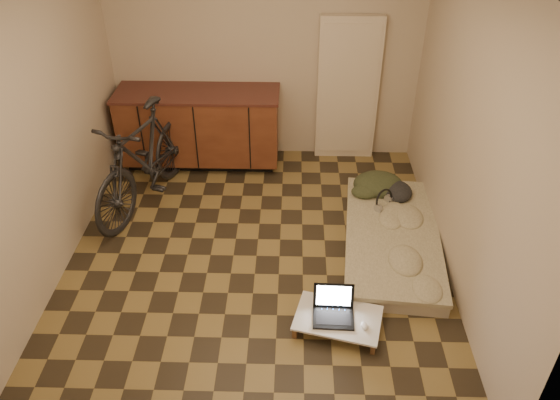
{
  "coord_description": "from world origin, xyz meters",
  "views": [
    {
      "loc": [
        0.33,
        -3.92,
        3.4
      ],
      "look_at": [
        0.22,
        0.15,
        0.55
      ],
      "focal_mm": 35.0,
      "sensor_mm": 36.0,
      "label": 1
    }
  ],
  "objects_px": {
    "futon": "(392,238)",
    "lap_desk": "(338,318)",
    "bicycle": "(143,154)",
    "laptop": "(333,310)"
  },
  "relations": [
    {
      "from": "bicycle",
      "to": "futon",
      "type": "distance_m",
      "value": 2.64
    },
    {
      "from": "futon",
      "to": "lap_desk",
      "type": "distance_m",
      "value": 1.21
    },
    {
      "from": "bicycle",
      "to": "laptop",
      "type": "height_order",
      "value": "bicycle"
    },
    {
      "from": "laptop",
      "to": "lap_desk",
      "type": "bearing_deg",
      "value": -36.43
    },
    {
      "from": "bicycle",
      "to": "lap_desk",
      "type": "distance_m",
      "value": 2.63
    },
    {
      "from": "futon",
      "to": "lap_desk",
      "type": "height_order",
      "value": "futon"
    },
    {
      "from": "bicycle",
      "to": "futon",
      "type": "xyz_separation_m",
      "value": [
        2.5,
        -0.67,
        -0.51
      ]
    },
    {
      "from": "futon",
      "to": "laptop",
      "type": "height_order",
      "value": "laptop"
    },
    {
      "from": "bicycle",
      "to": "lap_desk",
      "type": "bearing_deg",
      "value": -24.07
    },
    {
      "from": "futon",
      "to": "lap_desk",
      "type": "relative_size",
      "value": 2.5
    }
  ]
}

